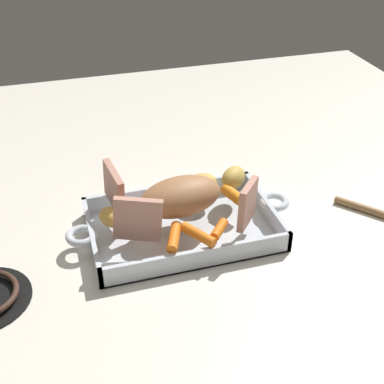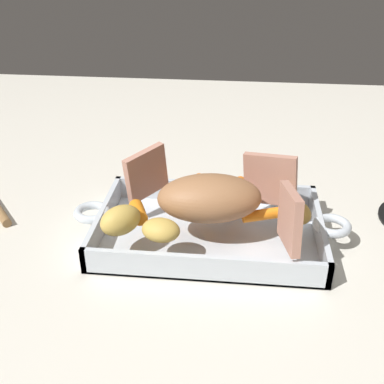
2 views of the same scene
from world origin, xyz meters
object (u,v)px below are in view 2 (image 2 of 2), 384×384
Objects in this scene: roasting_dish at (209,230)px; roast_slice_thin at (290,218)px; potato_halved at (161,230)px; potato_corner at (121,220)px; potato_whole at (295,212)px; baby_carrot_short at (184,186)px; roast_slice_thick at (270,180)px; pork_roast at (207,198)px; baby_carrot_center_right at (263,215)px; baby_carrot_southwest at (233,188)px; baby_carrot_center_left at (208,185)px; baby_carrot_northeast at (138,212)px; roast_slice_outer at (146,173)px.

roast_slice_thin is at bearing -28.95° from roasting_dish.
potato_halved is (-0.06, -0.07, 0.05)m from roasting_dish.
potato_corner is at bearing -153.00° from roasting_dish.
potato_whole is at bearing 12.90° from potato_corner.
potato_whole reaches higher than baby_carrot_short.
potato_halved is (-0.16, -0.12, -0.03)m from roast_slice_thick.
roasting_dish is 0.06m from pork_roast.
baby_carrot_center_right is 1.00× the size of potato_corner.
roasting_dish is 5.20× the size of roast_slice_thick.
baby_carrot_center_right is at bearing -58.80° from baby_carrot_southwest.
roast_slice_thin is 1.18× the size of baby_carrot_center_left.
baby_carrot_northeast is at bearing 169.53° from roast_slice_thin.
pork_roast is 0.09m from baby_carrot_center_left.
roast_slice_thick reaches higher than pork_roast.
roast_slice_thin is 1.76× the size of baby_carrot_northeast.
baby_carrot_center_right is (0.13, -0.08, -0.00)m from baby_carrot_short.
baby_carrot_short is 0.83× the size of potato_whole.
baby_carrot_northeast is 0.75× the size of baby_carrot_center_right.
potato_corner is at bearing -129.67° from baby_carrot_center_left.
pork_roast is 1.99× the size of roast_slice_outer.
roast_slice_thick reaches higher than baby_carrot_northeast.
roast_slice_thin is at bearing -104.22° from potato_whole.
roast_slice_outer is 1.70× the size of baby_carrot_short.
pork_roast is 0.09m from baby_carrot_southwest.
baby_carrot_northeast is 0.05m from potato_corner.
baby_carrot_center_right is at bearing 5.13° from baby_carrot_northeast.
pork_roast is 1.91× the size of roast_slice_thin.
baby_carrot_center_left is 1.11× the size of baby_carrot_center_right.
pork_roast is 0.13m from potato_whole.
baby_carrot_short is at bearing 60.75° from potato_corner.
roast_slice_thick is 0.07m from potato_whole.
baby_carrot_short is (-0.16, 0.14, -0.03)m from roast_slice_thin.
roast_slice_thick is at bearing 37.86° from potato_halved.
pork_roast reaches higher than baby_carrot_short.
potato_whole is at bearing -2.30° from roasting_dish.
potato_corner reaches higher than potato_whole.
baby_carrot_southwest is at bearing -7.22° from baby_carrot_center_left.
potato_whole is at bearing -31.11° from baby_carrot_center_left.
baby_carrot_northeast is at bearing 67.89° from potato_corner.
baby_carrot_center_left reaches higher than baby_carrot_center_right.
roast_slice_thick is (0.20, -0.01, 0.00)m from roast_slice_outer.
baby_carrot_center_right is (0.19, 0.02, -0.00)m from baby_carrot_northeast.
roast_slice_thin reaches higher than baby_carrot_short.
potato_whole is (0.14, -0.08, 0.01)m from baby_carrot_center_left.
roast_slice_thin is at bearing -27.76° from roast_slice_outer.
roast_slice_outer is at bearing 178.16° from roast_slice_thick.
roast_slice_outer is at bearing 81.94° from potato_corner.
baby_carrot_center_left is 1.25× the size of potato_halved.
roast_slice_thick is 1.29× the size of baby_carrot_southwest.
baby_carrot_short is 0.83× the size of potato_halved.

